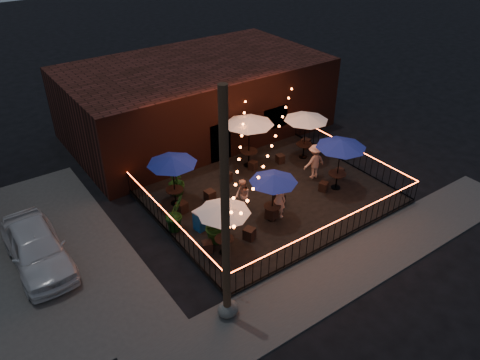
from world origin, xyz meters
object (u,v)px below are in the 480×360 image
object	(u,v)px
utility_pole	(225,219)
cafe_table_4	(341,144)
boulder	(228,309)
cafe_table_1	(172,161)
cafe_table_2	(273,179)
cooler	(202,219)
cafe_table_5	(306,117)
cafe_table_0	(224,210)
cafe_table_3	(249,121)

from	to	relation	value
utility_pole	cafe_table_4	distance (m)	9.15
boulder	cafe_table_1	bearing A→B (deg)	76.13
cafe_table_2	cafe_table_4	xyz separation A→B (m)	(3.95, 0.19, 0.28)
cooler	cafe_table_1	bearing A→B (deg)	80.33
cafe_table_1	cafe_table_5	size ratio (longest dim) A/B	1.00
cafe_table_2	cooler	xyz separation A→B (m)	(-2.69, 1.17, -1.54)
utility_pole	cafe_table_0	world-z (taller)	utility_pole
cafe_table_3	cafe_table_2	bearing A→B (deg)	-113.98
utility_pole	cafe_table_1	bearing A→B (deg)	75.79
utility_pole	cooler	bearing A→B (deg)	68.68
cafe_table_4	cafe_table_0	bearing A→B (deg)	-173.03
cafe_table_5	boulder	xyz separation A→B (m)	(-9.01, -6.43, -2.07)
cafe_table_5	cooler	xyz separation A→B (m)	(-7.35, -2.09, -1.78)
cafe_table_1	cafe_table_5	bearing A→B (deg)	-0.77
cafe_table_2	boulder	size ratio (longest dim) A/B	2.69
cafe_table_1	cafe_table_4	size ratio (longest dim) A/B	1.04
utility_pole	cooler	distance (m)	5.79
cafe_table_3	cooler	size ratio (longest dim) A/B	3.00
utility_pole	cafe_table_2	world-z (taller)	utility_pole
cafe_table_1	boulder	size ratio (longest dim) A/B	3.37
utility_pole	cafe_table_2	size ratio (longest dim) A/B	3.68
cafe_table_1	cafe_table_4	xyz separation A→B (m)	(6.68, -3.16, 0.11)
cafe_table_4	boulder	distance (m)	9.19
cafe_table_5	cafe_table_3	bearing A→B (deg)	161.34
cafe_table_2	cooler	distance (m)	3.31
utility_pole	cafe_table_1	size ratio (longest dim) A/B	2.94
cafe_table_4	cooler	size ratio (longest dim) A/B	2.97
cooler	boulder	bearing A→B (deg)	-121.67
utility_pole	cafe_table_0	distance (m)	3.54
cooler	boulder	size ratio (longest dim) A/B	1.09
cafe_table_1	boulder	xyz separation A→B (m)	(-1.61, -6.53, -1.99)
cafe_table_3	cafe_table_5	bearing A→B (deg)	-18.66
cafe_table_5	boulder	bearing A→B (deg)	-144.49
cafe_table_5	boulder	size ratio (longest dim) A/B	3.35
cafe_table_4	cafe_table_5	size ratio (longest dim) A/B	0.96
cafe_table_1	boulder	world-z (taller)	cafe_table_1
cafe_table_3	boulder	size ratio (longest dim) A/B	3.27
cafe_table_0	cafe_table_4	bearing A→B (deg)	6.97
cafe_table_3	cafe_table_4	bearing A→B (deg)	-62.59
utility_pole	cafe_table_3	bearing A→B (deg)	49.74
cafe_table_1	cafe_table_4	world-z (taller)	cafe_table_4
cafe_table_2	cafe_table_1	bearing A→B (deg)	129.18
cafe_table_3	cooler	xyz separation A→B (m)	(-4.56, -3.03, -1.97)
cafe_table_0	cafe_table_3	size ratio (longest dim) A/B	0.85
utility_pole	cafe_table_3	distance (m)	9.80
cafe_table_4	cafe_table_5	world-z (taller)	cafe_table_4
utility_pole	cafe_table_0	bearing A→B (deg)	58.09
utility_pole	boulder	world-z (taller)	utility_pole
cooler	boulder	xyz separation A→B (m)	(-1.65, -4.34, -0.28)
cafe_table_2	cafe_table_4	bearing A→B (deg)	2.82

